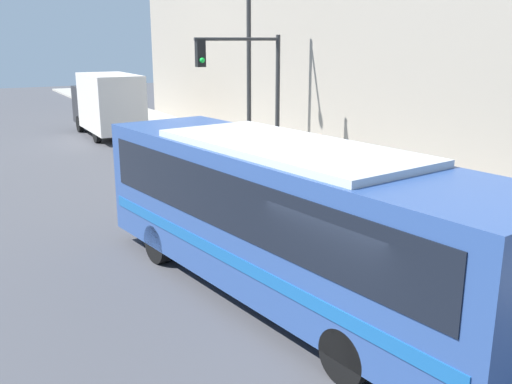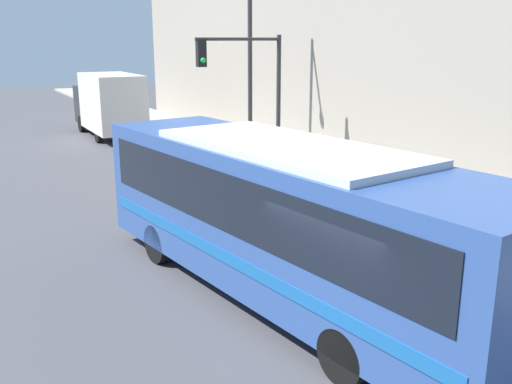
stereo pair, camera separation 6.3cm
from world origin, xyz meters
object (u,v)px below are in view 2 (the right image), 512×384
at_px(city_bus, 284,211).
at_px(street_lamp, 243,47).
at_px(delivery_truck, 109,103).
at_px(parking_meter, 316,165).
at_px(pedestrian_near_corner, 320,158).
at_px(traffic_light_pole, 250,81).
at_px(fire_hydrant, 379,203).

relative_size(city_bus, street_lamp, 1.36).
distance_m(delivery_truck, street_lamp, 10.73).
xyz_separation_m(parking_meter, pedestrian_near_corner, (0.69, 0.79, 0.04)).
distance_m(traffic_light_pole, parking_meter, 3.92).
xyz_separation_m(parking_meter, street_lamp, (-0.08, 5.14, 3.72)).
bearing_deg(pedestrian_near_corner, traffic_light_pole, 131.03).
height_order(city_bus, pedestrian_near_corner, city_bus).
distance_m(delivery_truck, parking_meter, 15.36).
relative_size(delivery_truck, traffic_light_pole, 1.33).
relative_size(parking_meter, pedestrian_near_corner, 0.71).
height_order(delivery_truck, street_lamp, street_lamp).
bearing_deg(street_lamp, city_bus, -113.45).
height_order(city_bus, parking_meter, city_bus).
relative_size(traffic_light_pole, street_lamp, 0.65).
relative_size(street_lamp, pedestrian_near_corner, 4.45).
height_order(city_bus, street_lamp, street_lamp).
distance_m(delivery_truck, pedestrian_near_corner, 14.74).
height_order(traffic_light_pole, pedestrian_near_corner, traffic_light_pole).
height_order(traffic_light_pole, street_lamp, street_lamp).
xyz_separation_m(fire_hydrant, traffic_light_pole, (-1.00, 5.92, 3.12)).
relative_size(delivery_truck, fire_hydrant, 9.37).
bearing_deg(fire_hydrant, parking_meter, 90.00).
bearing_deg(traffic_light_pole, delivery_truck, 98.99).
distance_m(fire_hydrant, parking_meter, 3.22).
bearing_deg(parking_meter, delivery_truck, 101.09).
bearing_deg(fire_hydrant, traffic_light_pole, 99.62).
bearing_deg(delivery_truck, parking_meter, -78.91).
xyz_separation_m(delivery_truck, street_lamp, (2.88, -9.91, 2.95)).
relative_size(delivery_truck, parking_meter, 5.40).
xyz_separation_m(delivery_truck, traffic_light_pole, (1.95, -12.32, 1.85)).
bearing_deg(fire_hydrant, street_lamp, 90.52).
xyz_separation_m(city_bus, pedestrian_near_corner, (5.69, 6.99, -0.76)).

